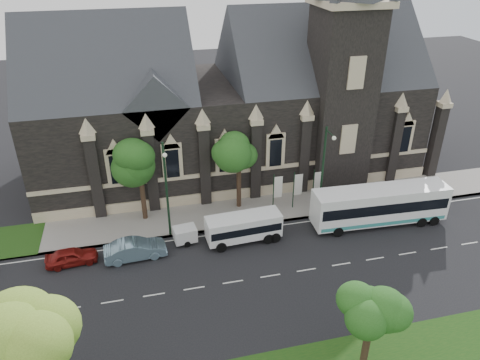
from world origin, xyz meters
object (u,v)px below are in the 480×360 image
object	(u,v)px
banner_flag_left	(276,189)
banner_flag_center	(297,187)
tree_park_east	(374,309)
car_far_red	(72,256)
tree_walk_left	(141,163)
tree_walk_right	(240,152)
box_trailer	(185,234)
street_lamp_near	(324,168)
sedan	(135,249)
shuttle_bus	(244,226)
banner_flag_right	(316,184)
street_lamp_mid	(166,186)
tree_park_near	(35,337)
tour_coach	(380,205)

from	to	relation	value
banner_flag_left	banner_flag_center	size ratio (longest dim) A/B	1.00
tree_park_east	car_far_red	world-z (taller)	tree_park_east
tree_walk_left	banner_flag_center	size ratio (longest dim) A/B	1.91
tree_walk_right	banner_flag_left	xyz separation A→B (m)	(3.08, -1.71, -3.43)
tree_walk_left	box_trailer	xyz separation A→B (m)	(2.95, -4.72, -4.90)
street_lamp_near	tree_walk_right	bearing A→B (deg)	151.94
street_lamp_near	tree_walk_left	bearing A→B (deg)	167.13
tree_walk_left	sedan	size ratio (longest dim) A/B	1.52
banner_flag_center	shuttle_bus	size ratio (longest dim) A/B	0.61
tree_park_east	banner_flag_left	size ratio (longest dim) A/B	1.57
banner_flag_right	sedan	bearing A→B (deg)	-166.52
sedan	street_lamp_mid	bearing A→B (deg)	-57.74
tree_park_near	sedan	distance (m)	15.44
tree_park_near	tree_walk_left	xyz separation A→B (m)	(5.97, 19.47, -0.68)
street_lamp_mid	box_trailer	distance (m)	4.57
banner_flag_center	shuttle_bus	distance (m)	7.37
tree_walk_right	box_trailer	distance (m)	9.16
street_lamp_mid	car_far_red	size ratio (longest dim) A/B	2.22
banner_flag_left	box_trailer	size ratio (longest dim) A/B	1.42
tour_coach	car_far_red	xyz separation A→B (m)	(-26.87, 0.52, -1.27)
street_lamp_mid	box_trailer	world-z (taller)	street_lamp_mid
tree_walk_left	banner_flag_left	distance (m)	12.66
sedan	street_lamp_near	bearing A→B (deg)	-86.40
tree_walk_left	car_far_red	bearing A→B (deg)	-139.33
banner_flag_left	tour_coach	distance (m)	9.48
tree_park_east	street_lamp_near	size ratio (longest dim) A/B	0.70
banner_flag_center	tour_coach	size ratio (longest dim) A/B	0.32
street_lamp_mid	shuttle_bus	distance (m)	7.43
tree_park_near	tree_walk_left	world-z (taller)	tree_park_near
banner_flag_center	tour_coach	bearing A→B (deg)	-33.26
tree_walk_right	box_trailer	bearing A→B (deg)	-142.04
box_trailer	street_lamp_near	bearing A→B (deg)	-1.47
tree_park_east	box_trailer	bearing A→B (deg)	120.50
street_lamp_near	car_far_red	world-z (taller)	street_lamp_near
tree_walk_right	street_lamp_near	world-z (taller)	street_lamp_near
tree_park_near	banner_flag_left	size ratio (longest dim) A/B	2.14
street_lamp_mid	banner_flag_center	world-z (taller)	street_lamp_mid
tour_coach	sedan	distance (m)	21.87
tree_walk_left	sedan	xyz separation A→B (m)	(-1.29, -5.87, -4.91)
tree_walk_right	street_lamp_mid	xyz separation A→B (m)	(-7.21, -3.62, -0.71)
tree_walk_left	street_lamp_near	world-z (taller)	street_lamp_near
tour_coach	banner_flag_left	bearing A→B (deg)	155.98
tree_park_near	tree_walk_right	distance (m)	24.58
tree_park_near	banner_flag_right	xyz separation A→B (m)	(22.06, 17.77, -4.03)
tree_park_near	sedan	world-z (taller)	tree_park_near
tree_park_east	tree_walk_left	size ratio (longest dim) A/B	0.82
tree_park_near	car_far_red	xyz separation A→B (m)	(-0.34, 14.05, -5.73)
tree_walk_right	banner_flag_right	distance (m)	8.05
shuttle_bus	tour_coach	bearing A→B (deg)	-4.22
tree_park_near	tour_coach	bearing A→B (deg)	27.02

